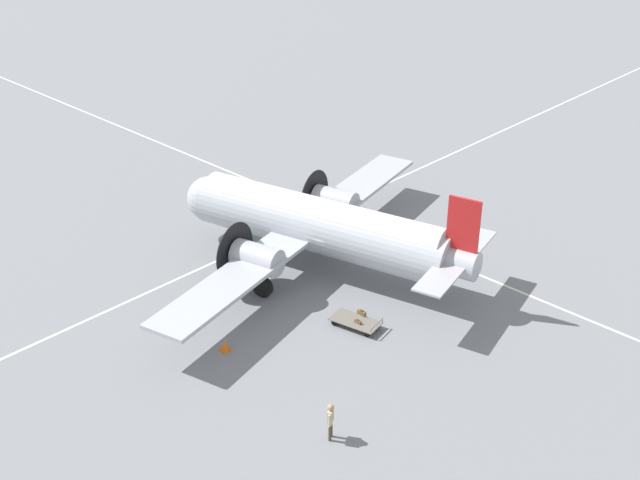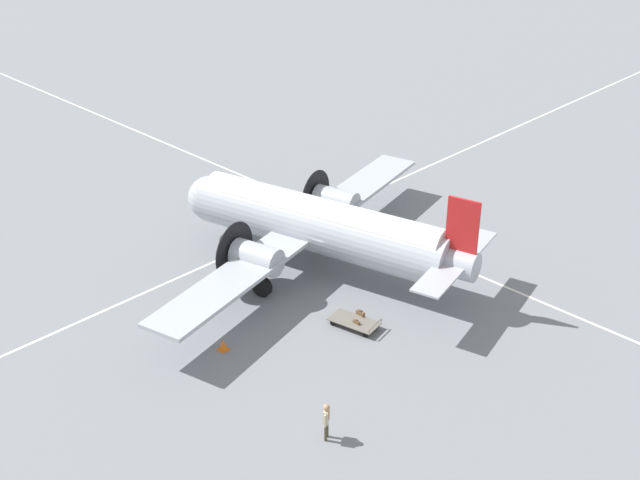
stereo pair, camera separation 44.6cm
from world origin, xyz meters
name	(u,v)px [view 2 (the right image)]	position (x,y,z in m)	size (l,w,h in m)	color
ground_plane	(320,268)	(0.00, 0.00, 0.00)	(300.00, 300.00, 0.00)	slate
apron_line_eastwest	(385,236)	(0.00, -5.29, 0.00)	(120.00, 0.16, 0.01)	silver
apron_line_northsouth	(262,240)	(4.59, 0.00, 0.00)	(0.16, 120.00, 0.01)	silver
airliner_main	(313,223)	(0.43, 0.10, 2.55)	(17.07, 22.61, 5.89)	#ADB2BC
crew_foreground	(326,418)	(-9.43, 9.26, 1.01)	(0.35, 0.50, 1.65)	#473D2D
suitcase_near_door	(360,316)	(-4.88, 2.23, 0.26)	(0.44, 0.17, 0.56)	brown
suitcase_upright_spare	(356,325)	(-5.23, 2.90, 0.24)	(0.36, 0.12, 0.52)	brown
baggage_cart	(354,322)	(-5.03, 2.81, 0.28)	(2.52, 1.60, 0.56)	#6B665B
traffic_cone	(223,345)	(-2.06, 8.31, 0.28)	(0.45, 0.45, 0.59)	orange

